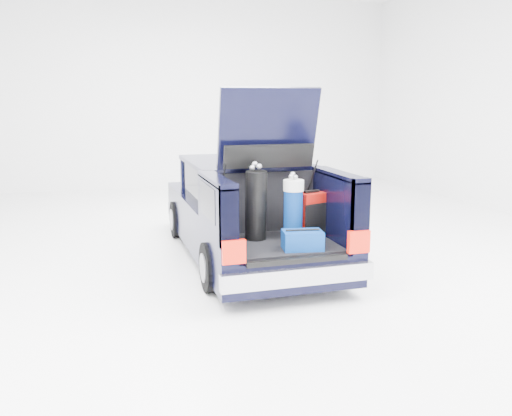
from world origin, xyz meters
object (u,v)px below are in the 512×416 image
object	(u,v)px
black_golf_bag	(256,205)
blue_golf_bag	(293,209)
car	(245,211)
blue_duffel	(302,240)
red_suitcase	(311,215)

from	to	relation	value
black_golf_bag	blue_golf_bag	xyz separation A→B (m)	(0.44, -0.13, -0.05)
car	black_golf_bag	world-z (taller)	car
car	blue_golf_bag	size ratio (longest dim) A/B	5.47
car	blue_duffel	size ratio (longest dim) A/B	9.27
red_suitcase	blue_golf_bag	xyz separation A→B (m)	(-0.28, -0.09, 0.11)
car	black_golf_bag	distance (m)	1.44
red_suitcase	blue_golf_bag	distance (m)	0.32
blue_golf_bag	black_golf_bag	bearing A→B (deg)	169.19
car	red_suitcase	distance (m)	1.51
black_golf_bag	blue_duffel	distance (m)	0.79
red_suitcase	blue_duffel	size ratio (longest dim) A/B	1.18
red_suitcase	black_golf_bag	world-z (taller)	black_golf_bag
black_golf_bag	blue_golf_bag	bearing A→B (deg)	-30.66
black_golf_bag	blue_golf_bag	world-z (taller)	black_golf_bag
car	blue_duffel	distance (m)	1.98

